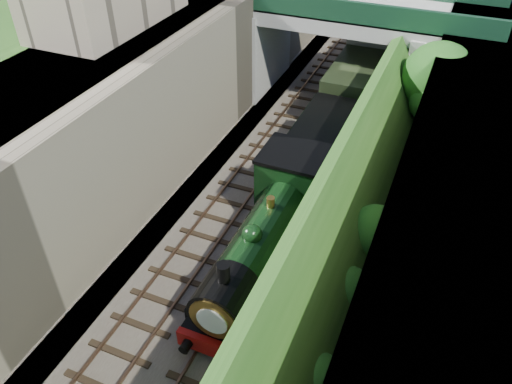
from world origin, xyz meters
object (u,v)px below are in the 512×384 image
object	(u,v)px
tender	(322,149)
tree	(440,80)
road_bridge	(363,42)
locomotive	(268,236)

from	to	relation	value
tender	tree	bearing A→B (deg)	37.99
tree	tender	xyz separation A→B (m)	(-4.71, -3.68, -3.03)
road_bridge	locomotive	size ratio (longest dim) A/B	1.56
locomotive	tender	xyz separation A→B (m)	(-0.00, 7.36, -0.27)
road_bridge	tender	world-z (taller)	road_bridge
road_bridge	tree	xyz separation A→B (m)	(4.97, -4.96, 0.57)
road_bridge	tender	xyz separation A→B (m)	(0.26, -8.64, -2.46)
tree	tender	bearing A→B (deg)	-142.01
tree	tender	distance (m)	6.70
road_bridge	tree	world-z (taller)	road_bridge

